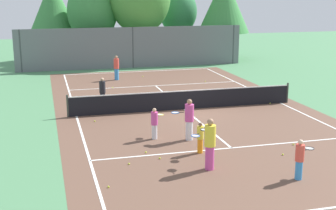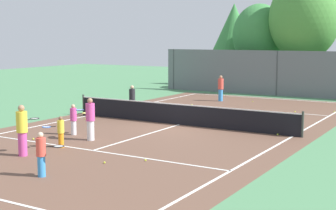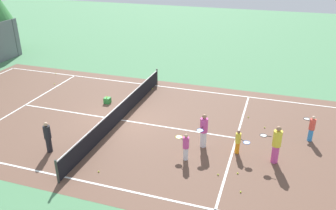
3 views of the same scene
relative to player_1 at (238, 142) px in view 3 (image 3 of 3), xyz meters
The scene contains 20 objects.
ground_plane 6.80m from the player_1, 78.23° to the left, with size 80.00×80.00×0.00m, color #4C8456.
court_surface 6.80m from the player_1, 78.23° to the left, with size 13.00×25.00×0.01m.
tennis_net 6.77m from the player_1, 78.23° to the left, with size 11.90×0.10×1.10m.
player_1 is the anchor object (origin of this frame).
player_2 1.68m from the player_1, 87.11° to the left, with size 0.94×0.40×1.72m.
player_3 8.81m from the player_1, 107.14° to the left, with size 0.33×0.33×1.54m.
player_4 1.69m from the player_1, 97.19° to the right, with size 0.39×0.96×1.81m.
player_5 2.50m from the player_1, 119.59° to the left, with size 0.71×0.80×1.32m.
player_6 3.98m from the player_1, 54.48° to the right, with size 0.85×0.61×1.36m.
ball_crate 9.00m from the player_1, 69.04° to the left, with size 0.36×0.37×0.43m.
tennis_ball_0 14.31m from the player_1, 69.89° to the left, with size 0.07×0.07×0.07m, color #CCE533.
tennis_ball_1 3.16m from the player_1, 19.63° to the right, with size 0.07×0.07×0.07m, color #CCE533.
tennis_ball_2 16.11m from the player_1, 65.11° to the left, with size 0.07×0.07×0.07m, color #CCE533.
tennis_ball_4 1.74m from the player_1, behind, with size 0.07×0.07×0.07m, color #CCE533.
tennis_ball_5 6.41m from the player_1, 121.82° to the left, with size 0.07×0.07×0.07m, color #CCE533.
tennis_ball_8 3.95m from the player_1, ahead, with size 0.07×0.07×0.07m, color #CCE533.
tennis_ball_9 7.17m from the player_1, 92.31° to the left, with size 0.07×0.07×0.07m, color #CCE533.
tennis_ball_10 9.09m from the player_1, 46.46° to the left, with size 0.07×0.07×0.07m, color #CCE533.
tennis_ball_11 2.13m from the player_1, 164.97° to the left, with size 0.07×0.07×0.07m, color #CCE533.
tennis_ball_12 2.92m from the player_1, 169.53° to the right, with size 0.07×0.07×0.07m, color #CCE533.
Camera 3 is at (-15.40, -7.83, 8.78)m, focal length 36.88 mm.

